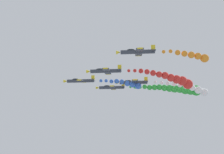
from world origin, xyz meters
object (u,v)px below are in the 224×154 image
at_px(airplane_left_outer, 133,82).
at_px(airplane_right_inner, 111,87).
at_px(airplane_left_inner, 105,71).
at_px(airplane_right_outer, 137,52).
at_px(airplane_lead, 80,81).

bearing_deg(airplane_left_outer, airplane_right_inner, 45.23).
relative_size(airplane_left_inner, airplane_left_outer, 1.00).
bearing_deg(airplane_right_outer, airplane_left_inner, 51.05).
distance_m(airplane_lead, airplane_left_inner, 12.62).
distance_m(airplane_lead, airplane_left_outer, 17.37).
height_order(airplane_lead, airplane_right_outer, airplane_right_outer).
height_order(airplane_left_outer, airplane_right_outer, airplane_right_outer).
distance_m(airplane_left_outer, airplane_right_outer, 16.84).
relative_size(airplane_right_inner, airplane_left_outer, 1.00).
xyz_separation_m(airplane_left_inner, airplane_right_outer, (-7.42, -9.18, 2.47)).
height_order(airplane_left_inner, airplane_right_inner, airplane_left_inner).
xyz_separation_m(airplane_left_outer, airplane_right_outer, (-16.48, -0.95, 3.34)).
bearing_deg(airplane_lead, airplane_left_outer, -88.88).
relative_size(airplane_lead, airplane_left_inner, 1.00).
height_order(airplane_right_inner, airplane_right_outer, airplane_right_outer).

